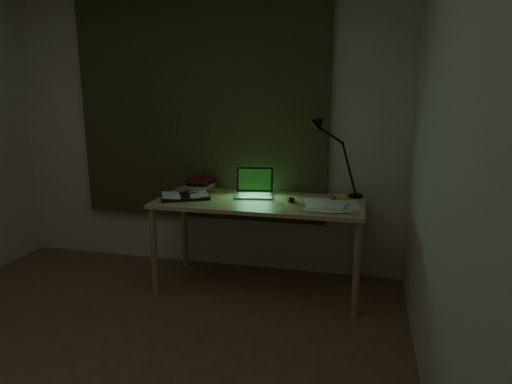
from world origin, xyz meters
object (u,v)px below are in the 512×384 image
loose_papers (327,205)px  open_textbook (185,196)px  desk (260,245)px  desk_lamp (357,160)px  book_stack (200,184)px  laptop (254,183)px

loose_papers → open_textbook: bearing=179.5°
desk → desk_lamp: (0.72, 0.28, 0.66)m
desk → book_stack: (-0.56, 0.20, 0.42)m
loose_papers → desk_lamp: size_ratio=0.63×
loose_papers → desk_lamp: desk_lamp is taller
desk → open_textbook: 0.71m
book_stack → loose_papers: book_stack is taller
desk → desk_lamp: 1.02m
open_textbook → loose_papers: size_ratio=1.00×
desk → laptop: size_ratio=4.60×
open_textbook → desk_lamp: 1.38m
open_textbook → book_stack: book_stack is taller
book_stack → desk_lamp: bearing=3.5°
desk → loose_papers: (0.53, -0.07, 0.37)m
book_stack → loose_papers: (1.09, -0.27, -0.05)m
laptop → loose_papers: bearing=-26.8°
laptop → open_textbook: laptop is taller
open_textbook → desk_lamp: bearing=-11.6°
laptop → loose_papers: size_ratio=0.93×
laptop → desk_lamp: 0.83m
desk → book_stack: bearing=160.2°
laptop → book_stack: 0.50m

